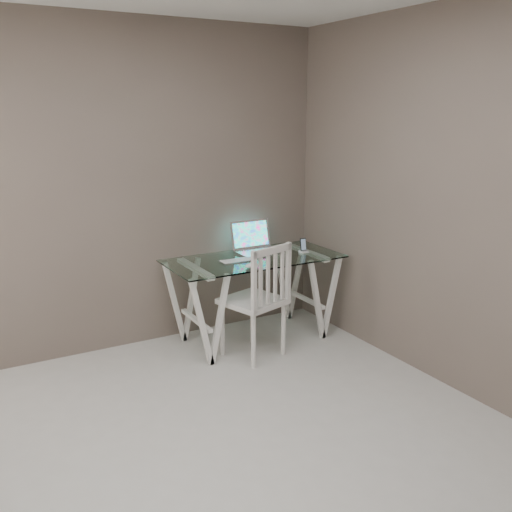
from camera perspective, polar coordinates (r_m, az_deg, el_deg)
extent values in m
plane|color=#B5B3AD|center=(3.25, -2.86, -23.16)|extent=(4.50, 4.50, 0.00)
cube|color=#63574E|center=(4.74, -15.55, 6.28)|extent=(4.00, 0.02, 2.70)
cube|color=#63574E|center=(3.95, 23.78, 4.01)|extent=(0.02, 4.50, 2.70)
cube|color=silver|center=(4.88, -0.21, -0.26)|extent=(1.50, 0.70, 0.01)
cube|color=silver|center=(4.76, -6.01, -5.50)|extent=(0.24, 0.62, 0.72)
cube|color=silver|center=(5.27, 5.01, -3.47)|extent=(0.24, 0.62, 0.72)
cube|color=silver|center=(4.65, -0.31, -4.53)|extent=(0.54, 0.54, 0.04)
cylinder|color=silver|center=(4.50, -0.25, -8.52)|extent=(0.04, 0.04, 0.45)
cylinder|color=silver|center=(4.74, 2.75, -7.30)|extent=(0.04, 0.04, 0.45)
cylinder|color=silver|center=(4.74, -3.37, -7.34)|extent=(0.04, 0.04, 0.45)
cylinder|color=silver|center=(4.97, -0.35, -6.25)|extent=(0.04, 0.04, 0.45)
cube|color=silver|center=(4.44, 1.57, -2.13)|extent=(0.43, 0.15, 0.49)
cube|color=silver|center=(5.04, 0.33, 0.38)|extent=(0.38, 0.27, 0.02)
cube|color=#19D899|center=(5.15, -0.57, 2.21)|extent=(0.38, 0.07, 0.25)
cube|color=silver|center=(4.78, -1.91, -0.46)|extent=(0.30, 0.13, 0.01)
ellipsoid|color=silver|center=(4.57, -0.40, -0.96)|extent=(0.12, 0.07, 0.04)
cube|color=white|center=(5.09, 4.79, 0.45)|extent=(0.07, 0.07, 0.02)
cube|color=black|center=(5.08, 4.74, 1.16)|extent=(0.06, 0.03, 0.11)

